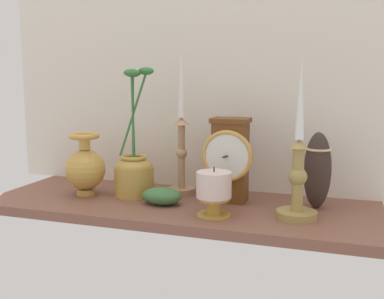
# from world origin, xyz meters

# --- Properties ---
(ground_plane) EXTENTS (1.00, 0.36, 0.02)m
(ground_plane) POSITION_xyz_m (0.00, 0.00, -0.01)
(ground_plane) COLOR brown
(back_wall) EXTENTS (1.20, 0.02, 0.65)m
(back_wall) POSITION_xyz_m (0.00, 0.18, 0.33)
(back_wall) COLOR silver
(back_wall) RESTS_ON ground_plane
(mantel_clock) EXTENTS (0.13, 0.09, 0.22)m
(mantel_clock) POSITION_xyz_m (0.12, 0.05, 0.11)
(mantel_clock) COLOR brown
(mantel_clock) RESTS_ON ground_plane
(candlestick_tall_left) EXTENTS (0.09, 0.09, 0.37)m
(candlestick_tall_left) POSITION_xyz_m (0.30, -0.05, 0.10)
(candlestick_tall_left) COLOR #9F8547
(candlestick_tall_left) RESTS_ON ground_plane
(candlestick_tall_center) EXTENTS (0.08, 0.08, 0.41)m
(candlestick_tall_center) POSITION_xyz_m (-0.02, 0.08, 0.14)
(candlestick_tall_center) COLOR tan
(candlestick_tall_center) RESTS_ON ground_plane
(brass_vase_bulbous) EXTENTS (0.11, 0.11, 0.17)m
(brass_vase_bulbous) POSITION_xyz_m (-0.27, -0.01, 0.08)
(brass_vase_bulbous) COLOR gold
(brass_vase_bulbous) RESTS_ON ground_plane
(brass_vase_jar) EXTENTS (0.11, 0.11, 0.35)m
(brass_vase_jar) POSITION_xyz_m (-0.14, 0.02, 0.07)
(brass_vase_jar) COLOR #B38C3C
(brass_vase_jar) RESTS_ON ground_plane
(pillar_candle_front) EXTENTS (0.08, 0.08, 0.12)m
(pillar_candle_front) POSITION_xyz_m (0.12, -0.08, 0.06)
(pillar_candle_front) COLOR #BC8E38
(pillar_candle_front) RESTS_ON ground_plane
(tall_ceramic_vase) EXTENTS (0.07, 0.07, 0.19)m
(tall_ceramic_vase) POSITION_xyz_m (0.34, 0.06, 0.10)
(tall_ceramic_vase) COLOR #352721
(tall_ceramic_vase) RESTS_ON ground_plane
(ivy_sprig) EXTENTS (0.10, 0.07, 0.04)m
(ivy_sprig) POSITION_xyz_m (-0.03, -0.03, 0.02)
(ivy_sprig) COLOR #3D6C3B
(ivy_sprig) RESTS_ON ground_plane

